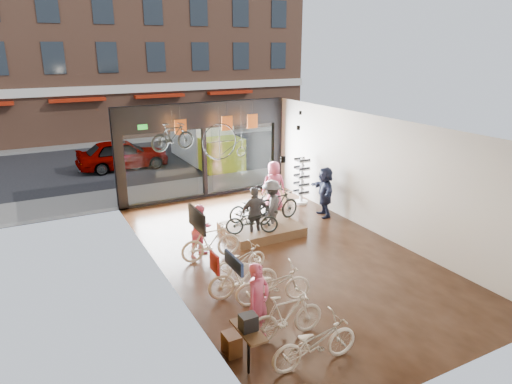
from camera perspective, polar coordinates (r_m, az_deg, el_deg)
ground_plane at (r=13.73m, az=3.11°, el=-7.55°), size 7.00×12.00×0.04m
ceiling at (r=12.58m, az=3.40°, el=8.47°), size 7.00×12.00×0.04m
wall_left at (r=11.70m, az=-11.72°, el=-2.33°), size 0.04×12.00×3.80m
wall_right at (r=15.08m, az=14.80°, el=2.00°), size 0.04×12.00×3.80m
wall_back at (r=8.84m, az=24.08°, el=-10.42°), size 7.00×0.04×3.80m
storefront at (r=18.25m, az=-6.51°, el=5.16°), size 7.00×0.26×3.80m
exit_sign at (r=17.22m, az=-14.01°, el=7.89°), size 0.35×0.06×0.18m
street_road at (r=27.06m, az=-13.43°, el=4.77°), size 30.00×18.00×0.02m
sidewalk_near at (r=19.81m, az=-7.61°, el=0.62°), size 30.00×2.40×0.12m
sidewalk_far at (r=30.86m, az=-15.37°, el=6.32°), size 30.00×2.00×0.12m
opposite_building at (r=32.78m, az=-17.45°, el=19.01°), size 26.00×5.00×14.00m
street_car at (r=23.61m, az=-16.32°, el=4.57°), size 4.40×1.77×1.50m
box_truck at (r=23.73m, az=-6.08°, el=6.31°), size 2.00×5.99×2.36m
floor_bike_0 at (r=9.19m, az=7.35°, el=-18.11°), size 1.86×0.72×0.96m
floor_bike_1 at (r=9.81m, az=3.83°, el=-15.21°), size 1.73×0.57×1.03m
floor_bike_2 at (r=10.98m, az=2.14°, el=-11.50°), size 1.93×1.03×0.96m
floor_bike_3 at (r=11.21m, az=-1.60°, el=-10.57°), size 1.81×0.78×1.05m
floor_bike_4 at (r=12.26m, az=-1.96°, el=-8.55°), size 1.65×0.79×0.83m
floor_bike_5 at (r=13.11m, az=-5.69°, el=-6.25°), size 1.78×0.57×1.06m
display_platform at (r=14.93m, az=0.69°, el=-4.67°), size 2.40×1.80×0.30m
display_bike_left at (r=14.06m, az=-0.52°, el=-3.59°), size 1.72×1.09×0.86m
display_bike_mid at (r=14.98m, az=2.70°, el=-1.80°), size 1.84×0.83×1.07m
display_bike_right at (r=15.17m, az=-0.54°, el=-1.80°), size 1.83×0.83×0.93m
customer_0 at (r=9.62m, az=0.26°, el=-13.52°), size 0.73×0.62×1.70m
customer_1 at (r=13.28m, az=-6.85°, el=-4.80°), size 0.94×0.86×1.56m
customer_2 at (r=14.24m, az=-0.15°, el=-2.73°), size 1.04×0.50×1.72m
customer_3 at (r=14.89m, az=1.96°, el=-1.76°), size 1.27×1.23×1.74m
customer_4 at (r=16.88m, az=2.24°, el=0.78°), size 1.01×0.78×1.84m
customer_5 at (r=16.41m, az=8.59°, el=0.03°), size 0.97×1.76×1.81m
sunglasses_rack at (r=17.60m, az=5.70°, el=1.38°), size 0.54×0.44×1.82m
wall_merch at (r=8.98m, az=-4.04°, el=-12.68°), size 0.40×2.40×2.60m
penny_farthing at (r=16.77m, az=-3.70°, el=6.21°), size 1.66×0.06×1.33m
hung_bike at (r=15.80m, az=-10.37°, el=6.82°), size 1.63×0.68×0.95m
jersey_left at (r=16.90m, az=-9.41°, el=8.00°), size 0.45×0.03×0.55m
jersey_mid at (r=17.57m, az=-3.63°, el=8.57°), size 0.45×0.03×0.55m
jersey_right at (r=18.03m, az=-0.46°, el=8.84°), size 0.45×0.03×0.55m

